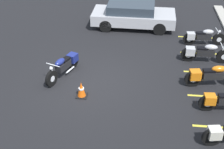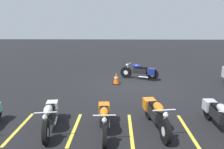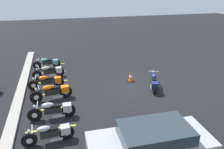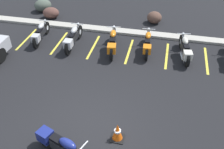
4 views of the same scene
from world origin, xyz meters
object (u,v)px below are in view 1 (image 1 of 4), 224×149
at_px(motorcycle_navy_featured, 64,65).
at_px(parked_bike_2, 211,75).
at_px(parked_bike_0, 202,37).
at_px(car_silver, 133,15).
at_px(traffic_cone, 81,90).
at_px(parked_bike_1, 204,53).

bearing_deg(motorcycle_navy_featured, parked_bike_2, 109.50).
relative_size(parked_bike_0, car_silver, 0.46).
bearing_deg(car_silver, parked_bike_2, -57.22).
distance_m(parked_bike_0, parked_bike_2, 3.50).
relative_size(parked_bike_0, traffic_cone, 3.32).
bearing_deg(car_silver, motorcycle_navy_featured, -114.81).
xyz_separation_m(motorcycle_navy_featured, traffic_cone, (1.36, 0.95, -0.17)).
relative_size(car_silver, traffic_cone, 7.20).
distance_m(parked_bike_0, traffic_cone, 6.80).
relative_size(parked_bike_2, traffic_cone, 3.65).
distance_m(motorcycle_navy_featured, parked_bike_0, 6.74).
bearing_deg(parked_bike_0, parked_bike_1, -99.74).
height_order(parked_bike_0, traffic_cone, parked_bike_0).
height_order(parked_bike_0, parked_bike_1, parked_bike_1).
distance_m(parked_bike_1, car_silver, 4.69).
bearing_deg(parked_bike_1, traffic_cone, -147.10).
bearing_deg(parked_bike_0, traffic_cone, -140.69).
distance_m(motorcycle_navy_featured, traffic_cone, 1.66).
bearing_deg(car_silver, traffic_cone, -102.19).
xyz_separation_m(parked_bike_1, car_silver, (-3.40, -3.23, 0.23)).
bearing_deg(parked_bike_2, car_silver, 113.18).
xyz_separation_m(parked_bike_1, traffic_cone, (3.05, -4.75, -0.16)).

